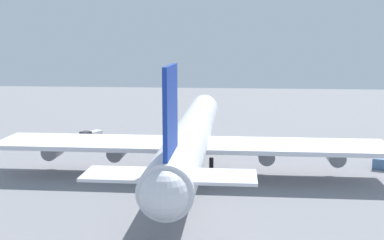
{
  "coord_description": "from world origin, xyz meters",
  "views": [
    {
      "loc": [
        -79.14,
        -7.16,
        21.98
      ],
      "look_at": [
        0.0,
        0.0,
        8.58
      ],
      "focal_mm": 45.62,
      "sensor_mm": 36.0,
      "label": 1
    }
  ],
  "objects_px": {
    "fuel_truck": "(91,135)",
    "safety_cone_nose": "(190,133)",
    "cargo_airplane": "(192,136)",
    "cargo_container_fore": "(380,163)"
  },
  "relations": [
    {
      "from": "fuel_truck",
      "to": "safety_cone_nose",
      "type": "xyz_separation_m",
      "value": [
        7.73,
        -21.02,
        -0.75
      ]
    },
    {
      "from": "cargo_airplane",
      "to": "fuel_truck",
      "type": "height_order",
      "value": "cargo_airplane"
    },
    {
      "from": "cargo_airplane",
      "to": "fuel_truck",
      "type": "xyz_separation_m",
      "value": [
        23.44,
        24.33,
        -4.85
      ]
    },
    {
      "from": "safety_cone_nose",
      "to": "fuel_truck",
      "type": "bearing_deg",
      "value": 110.2
    },
    {
      "from": "fuel_truck",
      "to": "cargo_container_fore",
      "type": "distance_m",
      "value": 59.24
    },
    {
      "from": "cargo_airplane",
      "to": "fuel_truck",
      "type": "relative_size",
      "value": 12.11
    },
    {
      "from": "safety_cone_nose",
      "to": "cargo_airplane",
      "type": "bearing_deg",
      "value": -173.94
    },
    {
      "from": "fuel_truck",
      "to": "cargo_container_fore",
      "type": "xyz_separation_m",
      "value": [
        -18.73,
        -56.2,
        -0.19
      ]
    },
    {
      "from": "cargo_container_fore",
      "to": "safety_cone_nose",
      "type": "relative_size",
      "value": 4.88
    },
    {
      "from": "cargo_airplane",
      "to": "cargo_container_fore",
      "type": "xyz_separation_m",
      "value": [
        4.71,
        -31.87,
        -5.04
      ]
    }
  ]
}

